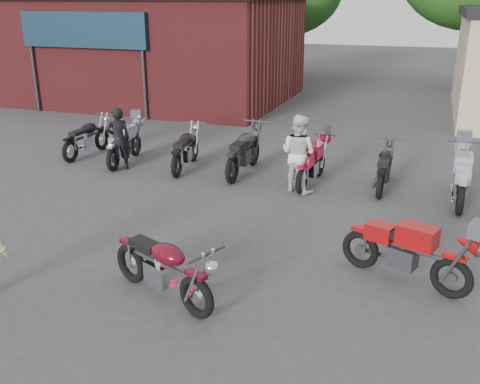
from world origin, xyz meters
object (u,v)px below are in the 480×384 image
(person_light, at_px, (298,153))
(row_bike_5, at_px, (385,165))
(row_bike_1, at_px, (125,142))
(sportbike, at_px, (408,248))
(person_dark, at_px, (118,139))
(row_bike_4, at_px, (312,161))
(row_bike_6, at_px, (461,174))
(row_bike_0, at_px, (87,136))
(row_bike_2, at_px, (185,147))
(row_bike_3, at_px, (244,149))
(helmet, at_px, (191,293))
(vintage_motorcycle, at_px, (163,264))

(person_light, height_order, row_bike_5, person_light)
(row_bike_1, distance_m, row_bike_5, 6.50)
(sportbike, relative_size, row_bike_1, 1.01)
(person_dark, height_order, row_bike_4, person_dark)
(person_light, bearing_deg, row_bike_6, -152.14)
(row_bike_0, height_order, row_bike_2, row_bike_2)
(row_bike_1, height_order, row_bike_3, row_bike_3)
(row_bike_3, bearing_deg, row_bike_5, -89.65)
(row_bike_0, height_order, row_bike_6, row_bike_6)
(person_light, height_order, row_bike_4, person_light)
(row_bike_2, bearing_deg, row_bike_4, -99.54)
(sportbike, bearing_deg, row_bike_3, 154.16)
(row_bike_4, relative_size, row_bike_5, 1.02)
(helmet, xyz_separation_m, row_bike_0, (-5.73, 5.84, 0.44))
(row_bike_2, xyz_separation_m, row_bike_6, (6.37, -0.19, 0.05))
(vintage_motorcycle, bearing_deg, row_bike_1, 148.07)
(row_bike_2, bearing_deg, row_bike_6, -99.54)
(row_bike_0, bearing_deg, sportbike, -114.30)
(person_dark, bearing_deg, row_bike_3, 153.16)
(row_bike_1, height_order, row_bike_2, row_bike_1)
(person_light, distance_m, row_bike_4, 0.65)
(row_bike_4, bearing_deg, row_bike_5, -76.85)
(row_bike_4, xyz_separation_m, row_bike_6, (3.16, -0.09, 0.05))
(row_bike_1, height_order, row_bike_4, row_bike_1)
(helmet, distance_m, row_bike_1, 7.12)
(sportbike, xyz_separation_m, row_bike_0, (-8.55, 4.31, -0.02))
(vintage_motorcycle, bearing_deg, helmet, 40.68)
(row_bike_3, bearing_deg, row_bike_1, 93.34)
(sportbike, xyz_separation_m, person_dark, (-7.05, 3.51, 0.21))
(helmet, height_order, row_bike_4, row_bike_4)
(helmet, height_order, row_bike_6, row_bike_6)
(row_bike_1, bearing_deg, row_bike_2, -95.60)
(row_bike_0, bearing_deg, row_bike_3, -88.59)
(helmet, bearing_deg, row_bike_5, 70.07)
(person_dark, relative_size, row_bike_1, 0.80)
(helmet, xyz_separation_m, row_bike_4, (0.51, 5.54, 0.44))
(person_dark, bearing_deg, row_bike_4, 145.80)
(person_light, xyz_separation_m, row_bike_0, (-6.03, 0.85, -0.31))
(sportbike, distance_m, row_bike_2, 6.88)
(vintage_motorcycle, height_order, row_bike_3, row_bike_3)
(sportbike, xyz_separation_m, helmet, (-2.82, -1.53, -0.46))
(row_bike_1, bearing_deg, row_bike_4, -97.89)
(vintage_motorcycle, distance_m, row_bike_4, 5.72)
(sportbike, distance_m, row_bike_4, 4.63)
(vintage_motorcycle, relative_size, row_bike_0, 1.04)
(sportbike, height_order, row_bike_2, sportbike)
(helmet, xyz_separation_m, row_bike_6, (3.66, 5.44, 0.49))
(row_bike_6, bearing_deg, vintage_motorcycle, 144.76)
(person_dark, bearing_deg, sportbike, 113.36)
(sportbike, height_order, row_bike_1, sportbike)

